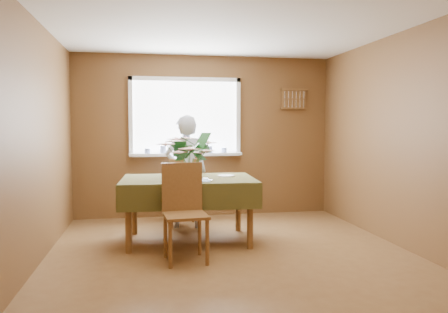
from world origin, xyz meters
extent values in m
plane|color=brown|center=(0.00, 0.00, 0.00)|extent=(4.50, 4.50, 0.00)
plane|color=white|center=(0.00, 0.00, 2.50)|extent=(4.50, 4.50, 0.00)
plane|color=brown|center=(0.00, 2.25, 1.25)|extent=(4.00, 0.00, 4.00)
plane|color=brown|center=(0.00, -2.25, 1.25)|extent=(4.00, 0.00, 4.00)
plane|color=brown|center=(-2.00, 0.00, 1.25)|extent=(0.00, 4.50, 4.50)
plane|color=brown|center=(2.00, 0.00, 1.25)|extent=(0.00, 4.50, 4.50)
cube|color=white|center=(-0.30, 2.23, 1.55)|extent=(1.60, 0.01, 1.10)
cube|color=white|center=(-0.30, 2.22, 2.13)|extent=(1.72, 0.06, 0.06)
cube|color=white|center=(-0.30, 2.22, 0.97)|extent=(1.72, 0.06, 0.06)
cube|color=white|center=(-1.13, 2.22, 1.55)|extent=(0.06, 0.06, 1.22)
cube|color=white|center=(0.53, 2.22, 1.55)|extent=(0.06, 0.06, 1.22)
cube|color=white|center=(-0.30, 2.15, 0.98)|extent=(1.72, 0.20, 0.04)
cylinder|color=white|center=(-0.89, 2.13, 1.04)|extent=(0.09, 0.09, 0.08)
cylinder|color=white|center=(-0.65, 2.13, 1.06)|extent=(0.11, 0.11, 0.12)
cylinder|color=white|center=(-0.42, 2.13, 1.05)|extent=(0.12, 0.12, 0.09)
cylinder|color=white|center=(-0.18, 2.13, 1.06)|extent=(0.10, 0.10, 0.13)
cylinder|color=white|center=(0.05, 2.13, 1.05)|extent=(0.11, 0.11, 0.10)
cylinder|color=white|center=(0.29, 2.13, 1.04)|extent=(0.09, 0.09, 0.08)
cube|color=brown|center=(1.45, 2.23, 1.85)|extent=(0.40, 0.03, 0.30)
cube|color=brown|center=(1.45, 2.21, 2.00)|extent=(0.44, 0.04, 0.03)
cube|color=brown|center=(1.45, 2.21, 1.70)|extent=(0.44, 0.04, 0.03)
cylinder|color=brown|center=(-1.12, 0.35, 0.36)|extent=(0.07, 0.07, 0.73)
cylinder|color=brown|center=(0.25, 0.27, 0.36)|extent=(0.07, 0.07, 0.73)
cylinder|color=brown|center=(-1.07, 1.20, 0.36)|extent=(0.07, 0.07, 0.73)
cylinder|color=brown|center=(0.30, 1.13, 0.36)|extent=(0.07, 0.07, 0.73)
cube|color=brown|center=(-0.41, 0.74, 0.75)|extent=(1.59, 1.10, 0.04)
cube|color=#363213|center=(-0.41, 0.74, 0.77)|extent=(1.65, 1.17, 0.01)
cube|color=#363213|center=(-0.44, 0.20, 0.62)|extent=(1.59, 0.10, 0.29)
cube|color=#363213|center=(-0.38, 1.28, 0.62)|extent=(1.59, 0.10, 0.29)
cube|color=#363213|center=(-1.20, 0.78, 0.62)|extent=(0.07, 1.08, 0.29)
cube|color=#363213|center=(0.39, 0.70, 0.62)|extent=(0.07, 1.08, 0.29)
cube|color=#4DA2DA|center=(-0.42, 0.48, 0.78)|extent=(0.48, 0.36, 0.01)
cylinder|color=brown|center=(-0.24, 1.79, 0.22)|extent=(0.04, 0.04, 0.44)
cylinder|color=brown|center=(-0.59, 1.77, 0.22)|extent=(0.04, 0.04, 0.44)
cylinder|color=brown|center=(-0.22, 1.43, 0.22)|extent=(0.04, 0.04, 0.44)
cylinder|color=brown|center=(-0.58, 1.42, 0.22)|extent=(0.04, 0.04, 0.44)
cube|color=brown|center=(-0.41, 1.60, 0.46)|extent=(0.43, 0.43, 0.03)
cube|color=brown|center=(-0.40, 1.41, 0.72)|extent=(0.41, 0.05, 0.49)
cylinder|color=brown|center=(-0.69, -0.26, 0.23)|extent=(0.04, 0.04, 0.47)
cylinder|color=brown|center=(-0.31, -0.23, 0.23)|extent=(0.04, 0.04, 0.47)
cylinder|color=brown|center=(-0.72, 0.11, 0.23)|extent=(0.04, 0.04, 0.47)
cylinder|color=brown|center=(-0.35, 0.14, 0.23)|extent=(0.04, 0.04, 0.47)
cube|color=brown|center=(-0.52, -0.06, 0.48)|extent=(0.47, 0.47, 0.03)
cube|color=brown|center=(-0.53, 0.14, 0.76)|extent=(0.44, 0.07, 0.52)
imported|color=white|center=(-0.37, 1.47, 0.78)|extent=(0.61, 0.43, 1.56)
cylinder|color=white|center=(-0.41, 0.52, 0.85)|extent=(0.12, 0.12, 0.15)
cylinder|color=#33662D|center=(-0.41, 0.52, 0.97)|extent=(0.07, 0.07, 0.11)
cylinder|color=white|center=(0.08, 0.83, 0.79)|extent=(0.24, 0.24, 0.01)
cube|color=silver|center=(-0.20, 0.50, 0.79)|extent=(0.09, 0.24, 0.00)
camera|label=1|loc=(-0.92, -4.53, 1.41)|focal=35.00mm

